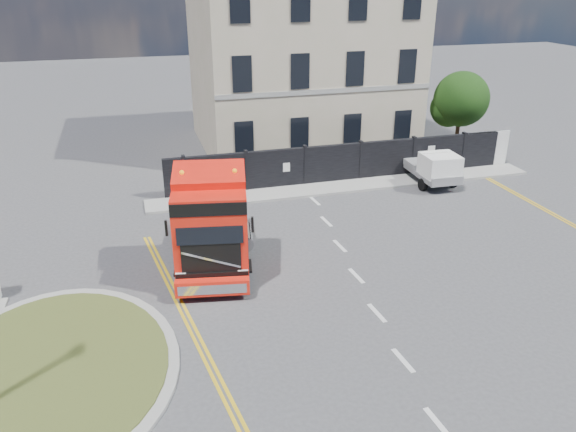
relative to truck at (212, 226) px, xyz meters
name	(u,v)px	position (x,y,z in m)	size (l,w,h in m)	color
ground	(274,282)	(1.84, -1.48, -1.74)	(120.00, 120.00, 0.00)	#424244
traffic_island	(52,369)	(-5.16, -4.48, -1.66)	(6.80, 6.80, 0.17)	gray
hoarding_fence	(352,162)	(8.40, 7.52, -0.74)	(18.80, 0.25, 2.00)	black
georgian_building	(300,49)	(7.84, 15.02, 4.04)	(12.30, 10.30, 12.80)	beige
tree	(458,101)	(16.22, 10.61, 1.31)	(3.20, 3.20, 4.80)	#382619
pavement_far	(348,186)	(7.84, 6.62, -1.68)	(20.00, 1.60, 0.12)	gray
truck	(212,226)	(0.00, 0.00, 0.00)	(3.52, 6.79, 3.88)	black
flatbed_pickup	(434,168)	(12.09, 5.70, -0.78)	(1.90, 4.32, 1.77)	gray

